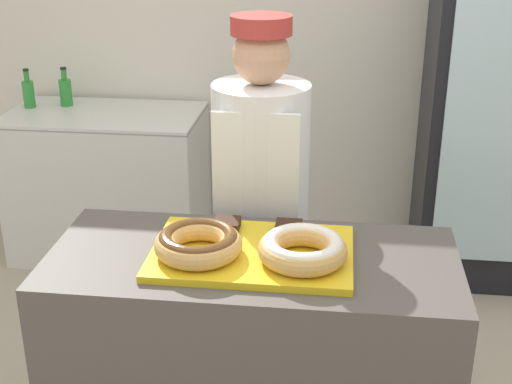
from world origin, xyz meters
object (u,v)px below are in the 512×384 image
at_px(donut_chocolate_glaze, 198,242).
at_px(chest_freezer, 109,183).
at_px(brownie_back_right, 289,228).
at_px(baker_person, 261,214).
at_px(serving_tray, 252,253).
at_px(brownie_back_left, 227,224).
at_px(donut_light_glaze, 303,248).
at_px(bottle_green_b, 28,93).
at_px(bottle_green, 66,91).
at_px(beverage_fridge, 488,118).

bearing_deg(donut_chocolate_glaze, chest_freezer, 116.69).
height_order(brownie_back_right, baker_person, baker_person).
relative_size(serving_tray, brownie_back_left, 7.29).
relative_size(donut_light_glaze, baker_person, 0.17).
relative_size(donut_light_glaze, brownie_back_right, 3.16).
bearing_deg(bottle_green_b, baker_person, -40.83).
xyz_separation_m(donut_light_glaze, baker_person, (-0.20, 0.58, -0.16)).
bearing_deg(bottle_green, donut_chocolate_glaze, -58.86).
bearing_deg(beverage_fridge, serving_tray, -120.55).
relative_size(serving_tray, chest_freezer, 0.58).
xyz_separation_m(donut_chocolate_glaze, brownie_back_left, (0.06, 0.19, -0.03)).
distance_m(chest_freezer, bottle_green_b, 0.69).
height_order(donut_chocolate_glaze, baker_person, baker_person).
xyz_separation_m(chest_freezer, bottle_green, (-0.26, 0.12, 0.51)).
distance_m(serving_tray, brownie_back_left, 0.18).
height_order(donut_light_glaze, bottle_green, bottle_green).
bearing_deg(donut_light_glaze, bottle_green, 127.65).
distance_m(beverage_fridge, chest_freezer, 2.16).
xyz_separation_m(donut_chocolate_glaze, bottle_green_b, (-1.37, 1.87, -0.06)).
xyz_separation_m(donut_chocolate_glaze, bottle_green, (-1.17, 1.93, -0.06)).
height_order(baker_person, bottle_green, baker_person).
bearing_deg(donut_light_glaze, serving_tray, 162.06).
distance_m(donut_light_glaze, brownie_back_right, 0.20).
bearing_deg(bottle_green_b, chest_freezer, -7.26).
xyz_separation_m(brownie_back_right, baker_person, (-0.14, 0.39, -0.13)).
xyz_separation_m(beverage_fridge, chest_freezer, (-2.11, 0.01, -0.47)).
relative_size(baker_person, bottle_green, 7.16).
bearing_deg(bottle_green_b, beverage_fridge, -1.44).
bearing_deg(bottle_green_b, brownie_back_right, -45.79).
bearing_deg(donut_chocolate_glaze, bottle_green_b, 126.14).
height_order(bottle_green, bottle_green_b, same).
distance_m(brownie_back_left, chest_freezer, 1.96).
distance_m(beverage_fridge, bottle_green, 2.37).
distance_m(beverage_fridge, bottle_green_b, 2.56).
distance_m(donut_chocolate_glaze, donut_light_glaze, 0.32).
height_order(donut_chocolate_glaze, chest_freezer, donut_chocolate_glaze).
bearing_deg(bottle_green_b, donut_chocolate_glaze, -53.86).
bearing_deg(serving_tray, brownie_back_right, 53.56).
bearing_deg(beverage_fridge, baker_person, -131.09).
distance_m(brownie_back_right, bottle_green, 2.26).
height_order(chest_freezer, bottle_green_b, bottle_green_b).
height_order(brownie_back_left, beverage_fridge, beverage_fridge).
xyz_separation_m(donut_chocolate_glaze, brownie_back_right, (0.27, 0.19, -0.03)).
relative_size(brownie_back_left, beverage_fridge, 0.05).
bearing_deg(chest_freezer, baker_person, -49.88).
distance_m(serving_tray, bottle_green_b, 2.38).
height_order(donut_chocolate_glaze, brownie_back_left, donut_chocolate_glaze).
bearing_deg(beverage_fridge, chest_freezer, 179.82).
xyz_separation_m(brownie_back_left, bottle_green_b, (-1.42, 1.68, -0.03)).
bearing_deg(chest_freezer, brownie_back_left, -59.11).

